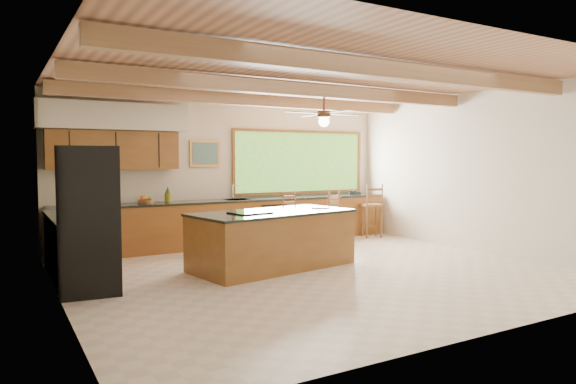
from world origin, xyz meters
TOP-DOWN VIEW (x-y plane):
  - ground at (0.00, 0.00)m, footprint 7.20×7.20m
  - room_shell at (-0.17, 0.65)m, footprint 7.27×6.54m
  - counter_run at (-0.82, 2.52)m, footprint 7.12×3.10m
  - island at (-0.41, 0.60)m, footprint 2.77×1.66m
  - refrigerator at (-3.22, 0.40)m, footprint 0.81×0.80m
  - bar_stool_a at (1.64, 1.94)m, footprint 0.41×0.41m
  - bar_stool_b at (0.85, 2.39)m, footprint 0.44×0.44m
  - bar_stool_c at (3.01, 2.26)m, footprint 0.54×0.54m
  - bar_stool_d at (1.93, 2.39)m, footprint 0.45×0.45m

SIDE VIEW (x-z plane):
  - ground at x=0.00m, z-range 0.00..0.00m
  - island at x=-0.41m, z-range -0.01..0.92m
  - counter_run at x=-0.82m, z-range -0.15..1.08m
  - bar_stool_a at x=1.64m, z-range 0.10..1.13m
  - bar_stool_d at x=1.93m, z-range 0.10..1.15m
  - bar_stool_b at x=0.85m, z-range 0.10..1.19m
  - bar_stool_c at x=3.01m, z-range 0.11..1.30m
  - refrigerator at x=-3.22m, z-range 0.00..1.91m
  - room_shell at x=-0.17m, z-range 0.70..3.72m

